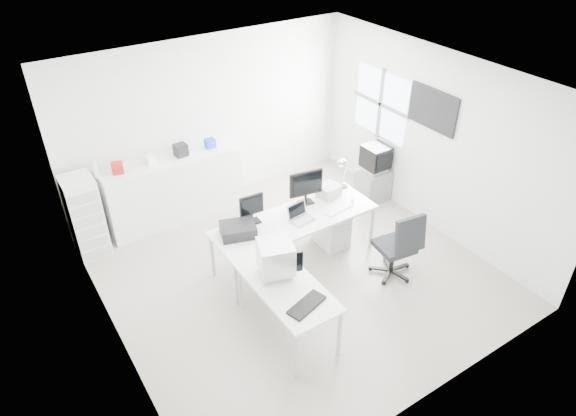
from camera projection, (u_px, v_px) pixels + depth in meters
floor at (296, 272)px, 7.37m from camera, size 5.00×5.00×0.01m
ceiling at (298, 84)px, 5.82m from camera, size 5.00×5.00×0.01m
back_wall at (211, 122)px, 8.34m from camera, size 5.00×0.02×2.80m
left_wall at (102, 257)px, 5.46m from camera, size 0.02×5.00×2.80m
right_wall at (434, 142)px, 7.73m from camera, size 0.02×5.00×2.80m
window at (381, 104)px, 8.45m from camera, size 0.02×1.20×1.10m
wall_picture at (433, 109)px, 7.51m from camera, size 0.04×0.90×0.60m
main_desk at (295, 240)px, 7.39m from camera, size 2.40×0.80×0.75m
side_desk at (287, 309)px, 6.24m from camera, size 0.70×1.40×0.75m
drawer_pedestal at (331, 227)px, 7.79m from camera, size 0.40×0.50×0.60m
inkjet_printer at (238, 230)px, 6.82m from camera, size 0.55×0.48×0.16m
lcd_monitor_small at (252, 209)px, 6.99m from camera, size 0.36×0.22×0.44m
lcd_monitor_large at (306, 188)px, 7.37m from camera, size 0.53×0.28×0.53m
laptop at (302, 215)px, 7.08m from camera, size 0.36×0.37×0.21m
white_keyboard at (338, 209)px, 7.37m from camera, size 0.48×0.21×0.02m
white_mouse at (353, 200)px, 7.53m from camera, size 0.05×0.05×0.05m
laser_printer at (329, 191)px, 7.63m from camera, size 0.35×0.32×0.18m
desk_lamp at (345, 173)px, 7.75m from camera, size 0.19×0.19×0.51m
crt_monitor at (276, 260)px, 6.08m from camera, size 0.49×0.49×0.44m
black_keyboard at (307, 305)px, 5.75m from camera, size 0.52×0.32×0.03m
office_chair at (395, 243)px, 7.06m from camera, size 0.70×0.70×1.07m
tv_cabinet at (373, 185)px, 8.86m from camera, size 0.51×0.42×0.56m
crt_tv at (376, 159)px, 8.58m from camera, size 0.50×0.48×0.45m
sideboard at (174, 189)px, 8.24m from camera, size 2.19×0.55×1.09m
clutter_box_a at (117, 168)px, 7.52m from camera, size 0.19×0.18×0.16m
clutter_box_b at (150, 160)px, 7.76m from camera, size 0.17×0.15×0.14m
clutter_box_c at (181, 150)px, 7.97m from camera, size 0.21×0.19×0.19m
clutter_box_d at (210, 143)px, 8.21m from camera, size 0.16×0.14×0.15m
clutter_bottle at (96, 171)px, 7.40m from camera, size 0.07×0.07×0.22m
filing_cabinet at (85, 216)px, 7.45m from camera, size 0.44×0.52×1.25m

